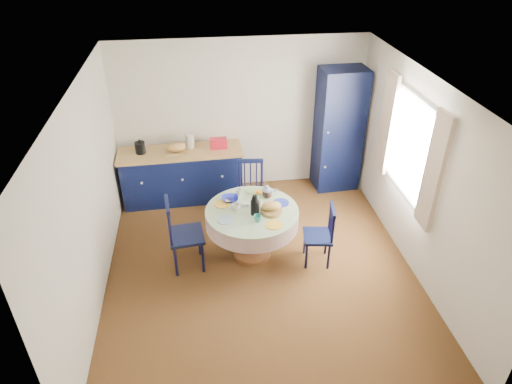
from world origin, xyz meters
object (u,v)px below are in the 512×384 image
(kitchen_counter, at_px, (182,174))
(chair_right, at_px, (321,235))
(chair_far, at_px, (251,191))
(mug_c, at_px, (267,194))
(chair_left, at_px, (183,234))
(mug_b, at_px, (258,218))
(cobalt_bowl, at_px, (230,199))
(dining_table, at_px, (253,218))
(pantry_cabinet, at_px, (339,130))
(mug_a, at_px, (236,207))
(mug_d, at_px, (238,192))

(kitchen_counter, xyz_separation_m, chair_right, (1.81, -1.85, -0.01))
(chair_far, xyz_separation_m, mug_c, (0.15, -0.63, 0.32))
(chair_left, bearing_deg, mug_b, -105.07)
(chair_far, bearing_deg, chair_right, -50.25)
(chair_left, bearing_deg, cobalt_bowl, -66.60)
(chair_left, height_order, mug_b, chair_left)
(dining_table, xyz_separation_m, cobalt_bowl, (-0.27, 0.26, 0.15))
(chair_left, xyz_separation_m, mug_c, (1.16, 0.38, 0.28))
(chair_far, relative_size, mug_b, 9.55)
(pantry_cabinet, xyz_separation_m, mug_a, (-1.86, -1.67, -0.23))
(mug_d, xyz_separation_m, cobalt_bowl, (-0.13, -0.14, -0.01))
(chair_left, height_order, mug_a, chair_left)
(mug_c, bearing_deg, kitchen_counter, 131.65)
(mug_a, xyz_separation_m, mug_c, (0.46, 0.24, 0.01))
(mug_b, distance_m, mug_d, 0.68)
(pantry_cabinet, xyz_separation_m, mug_d, (-1.78, -1.30, -0.24))
(chair_far, bearing_deg, pantry_cabinet, 32.87)
(chair_right, bearing_deg, chair_left, -85.92)
(mug_a, bearing_deg, dining_table, -8.11)
(pantry_cabinet, distance_m, chair_left, 3.17)
(pantry_cabinet, relative_size, chair_right, 2.36)
(mug_b, distance_m, mug_c, 0.58)
(mug_a, bearing_deg, chair_far, 70.61)
(chair_left, xyz_separation_m, chair_far, (1.01, 1.01, -0.04))
(mug_b, bearing_deg, dining_table, 96.39)
(kitchen_counter, distance_m, chair_far, 1.24)
(kitchen_counter, height_order, chair_far, kitchen_counter)
(chair_far, xyz_separation_m, mug_a, (-0.31, -0.88, 0.31))
(chair_right, xyz_separation_m, mug_a, (-1.09, 0.29, 0.35))
(chair_right, height_order, cobalt_bowl, chair_right)
(pantry_cabinet, height_order, cobalt_bowl, pantry_cabinet)
(kitchen_counter, relative_size, pantry_cabinet, 0.96)
(mug_d, bearing_deg, chair_far, 65.24)
(chair_left, bearing_deg, pantry_cabinet, -60.50)
(chair_left, relative_size, cobalt_bowl, 4.61)
(chair_far, height_order, mug_a, chair_far)
(mug_c, relative_size, cobalt_bowl, 0.61)
(mug_a, bearing_deg, chair_right, -14.69)
(dining_table, height_order, mug_d, dining_table)
(kitchen_counter, relative_size, dining_table, 1.59)
(chair_far, height_order, mug_c, chair_far)
(pantry_cabinet, distance_m, mug_c, 2.01)
(dining_table, bearing_deg, mug_a, 171.89)
(kitchen_counter, xyz_separation_m, mug_a, (0.72, -1.57, 0.34))
(mug_d, bearing_deg, cobalt_bowl, -132.25)
(mug_b, bearing_deg, kitchen_counter, 117.50)
(pantry_cabinet, xyz_separation_m, chair_left, (-2.56, -1.80, -0.50))
(dining_table, height_order, mug_b, dining_table)
(chair_far, distance_m, cobalt_bowl, 0.80)
(mug_d, bearing_deg, kitchen_counter, 123.49)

